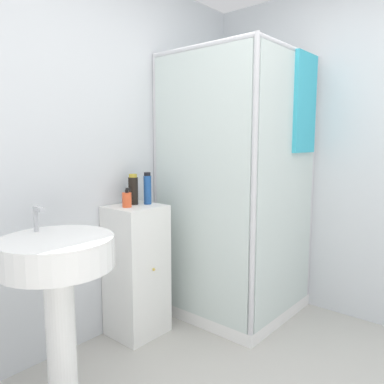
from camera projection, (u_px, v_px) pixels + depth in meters
The scene contains 7 objects.
wall_back at pixel (60, 158), 2.31m from camera, with size 6.40×0.06×2.50m, color silver.
shower_enclosure at pixel (239, 246), 2.92m from camera, with size 0.91×0.94×2.00m.
vanity_cabinet at pixel (137, 270), 2.61m from camera, with size 0.36×0.35×0.91m.
sink at pixel (58, 275), 1.82m from camera, with size 0.55×0.55×1.03m.
soap_dispenser at pixel (127, 199), 2.50m from camera, with size 0.06×0.06×0.13m.
shampoo_bottle_tall_black at pixel (133, 190), 2.60m from camera, with size 0.07×0.07×0.21m.
shampoo_bottle_blue at pixel (147, 189), 2.61m from camera, with size 0.05×0.05×0.22m.
Camera 1 is at (-1.23, -0.43, 1.35)m, focal length 35.00 mm.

